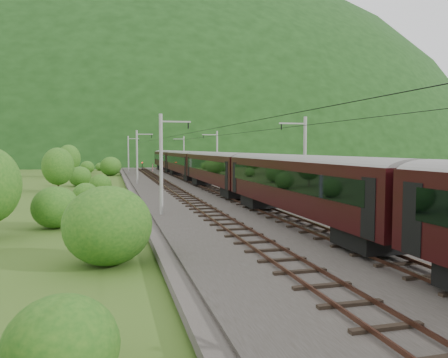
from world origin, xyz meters
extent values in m
plane|color=#3A551A|center=(0.00, 0.00, 0.00)|extent=(600.00, 600.00, 0.00)
cube|color=#38332D|center=(0.00, 10.00, 0.15)|extent=(14.00, 220.00, 0.30)
cube|color=brown|center=(-3.12, 10.00, 0.49)|extent=(0.08, 220.00, 0.15)
cube|color=brown|center=(-1.68, 10.00, 0.49)|extent=(0.08, 220.00, 0.15)
cube|color=black|center=(-2.40, 10.00, 0.36)|extent=(2.40, 220.00, 0.12)
cube|color=brown|center=(1.68, 10.00, 0.49)|extent=(0.08, 220.00, 0.15)
cube|color=brown|center=(3.12, 10.00, 0.49)|extent=(0.08, 220.00, 0.15)
cube|color=black|center=(2.40, 10.00, 0.36)|extent=(2.40, 220.00, 0.12)
cylinder|color=gray|center=(-6.20, 0.00, 4.30)|extent=(0.28, 0.28, 8.00)
cube|color=gray|center=(-5.00, 0.00, 7.70)|extent=(2.40, 0.12, 0.12)
cylinder|color=black|center=(-4.00, 0.00, 7.40)|extent=(0.10, 0.10, 0.50)
cylinder|color=gray|center=(-6.20, 32.00, 4.30)|extent=(0.28, 0.28, 8.00)
cube|color=gray|center=(-5.00, 32.00, 7.70)|extent=(2.40, 0.12, 0.12)
cylinder|color=black|center=(-4.00, 32.00, 7.40)|extent=(0.10, 0.10, 0.50)
cylinder|color=gray|center=(-6.20, 64.00, 4.30)|extent=(0.28, 0.28, 8.00)
cube|color=gray|center=(-5.00, 64.00, 7.70)|extent=(2.40, 0.12, 0.12)
cylinder|color=black|center=(-4.00, 64.00, 7.40)|extent=(0.10, 0.10, 0.50)
cylinder|color=gray|center=(-6.20, 96.00, 4.30)|extent=(0.28, 0.28, 8.00)
cube|color=gray|center=(-5.00, 96.00, 7.70)|extent=(2.40, 0.12, 0.12)
cylinder|color=black|center=(-4.00, 96.00, 7.40)|extent=(0.10, 0.10, 0.50)
cylinder|color=gray|center=(-6.20, 128.00, 4.30)|extent=(0.28, 0.28, 8.00)
cube|color=gray|center=(-5.00, 128.00, 7.70)|extent=(2.40, 0.12, 0.12)
cylinder|color=black|center=(-4.00, 128.00, 7.40)|extent=(0.10, 0.10, 0.50)
cylinder|color=gray|center=(6.20, 0.00, 4.30)|extent=(0.28, 0.28, 8.00)
cube|color=gray|center=(5.00, 0.00, 7.70)|extent=(2.40, 0.12, 0.12)
cylinder|color=black|center=(4.00, 0.00, 7.40)|extent=(0.10, 0.10, 0.50)
cylinder|color=gray|center=(6.20, 32.00, 4.30)|extent=(0.28, 0.28, 8.00)
cube|color=gray|center=(5.00, 32.00, 7.70)|extent=(2.40, 0.12, 0.12)
cylinder|color=black|center=(4.00, 32.00, 7.40)|extent=(0.10, 0.10, 0.50)
cylinder|color=gray|center=(6.20, 64.00, 4.30)|extent=(0.28, 0.28, 8.00)
cube|color=gray|center=(5.00, 64.00, 7.70)|extent=(2.40, 0.12, 0.12)
cylinder|color=black|center=(4.00, 64.00, 7.40)|extent=(0.10, 0.10, 0.50)
cylinder|color=gray|center=(6.20, 96.00, 4.30)|extent=(0.28, 0.28, 8.00)
cube|color=gray|center=(5.00, 96.00, 7.70)|extent=(2.40, 0.12, 0.12)
cylinder|color=black|center=(4.00, 96.00, 7.40)|extent=(0.10, 0.10, 0.50)
cylinder|color=gray|center=(6.20, 128.00, 4.30)|extent=(0.28, 0.28, 8.00)
cube|color=gray|center=(5.00, 128.00, 7.70)|extent=(2.40, 0.12, 0.12)
cylinder|color=black|center=(4.00, 128.00, 7.40)|extent=(0.10, 0.10, 0.50)
cylinder|color=black|center=(-2.40, 10.00, 7.10)|extent=(0.03, 198.00, 0.03)
cylinder|color=black|center=(2.40, 10.00, 7.10)|extent=(0.03, 198.00, 0.03)
ellipsoid|color=#153311|center=(0.00, 260.00, 0.00)|extent=(504.00, 360.00, 244.00)
cube|color=black|center=(2.40, -7.31, 3.15)|extent=(3.12, 23.66, 3.23)
cylinder|color=gray|center=(2.40, -7.31, 4.60)|extent=(3.12, 23.54, 3.12)
cube|color=black|center=(0.82, -7.31, 3.54)|extent=(0.05, 20.82, 1.24)
cube|color=black|center=(3.98, -7.31, 3.54)|extent=(0.05, 20.82, 1.24)
cube|color=black|center=(2.40, -15.59, 1.05)|extent=(2.37, 3.44, 0.97)
cube|color=black|center=(2.40, 0.97, 1.05)|extent=(2.37, 3.44, 0.97)
cube|color=black|center=(2.40, 16.86, 3.15)|extent=(3.12, 23.66, 3.23)
cylinder|color=gray|center=(2.40, 16.86, 4.60)|extent=(3.12, 23.54, 3.12)
cube|color=black|center=(0.82, 16.86, 3.54)|extent=(0.05, 20.82, 1.24)
cube|color=black|center=(3.98, 16.86, 3.54)|extent=(0.05, 20.82, 1.24)
cube|color=black|center=(2.40, 8.58, 1.05)|extent=(2.37, 3.44, 0.97)
cube|color=black|center=(2.40, 25.15, 1.05)|extent=(2.37, 3.44, 0.97)
cube|color=black|center=(2.40, 41.04, 3.15)|extent=(3.12, 23.66, 3.23)
cylinder|color=gray|center=(2.40, 41.04, 4.60)|extent=(3.12, 23.54, 3.12)
cube|color=black|center=(0.82, 41.04, 3.54)|extent=(0.05, 20.82, 1.24)
cube|color=black|center=(3.98, 41.04, 3.54)|extent=(0.05, 20.82, 1.24)
cube|color=black|center=(2.40, 32.76, 1.05)|extent=(2.37, 3.44, 0.97)
cube|color=black|center=(2.40, 49.32, 1.05)|extent=(2.37, 3.44, 0.97)
cube|color=black|center=(2.40, 65.22, 3.15)|extent=(3.12, 23.66, 3.23)
cylinder|color=gray|center=(2.40, 65.22, 4.60)|extent=(3.12, 23.54, 3.12)
cube|color=black|center=(0.82, 65.22, 3.54)|extent=(0.05, 20.82, 1.24)
cube|color=black|center=(3.98, 65.22, 3.54)|extent=(0.05, 20.82, 1.24)
cube|color=black|center=(2.40, 56.94, 1.05)|extent=(2.37, 3.44, 0.97)
cube|color=black|center=(2.40, 73.50, 1.05)|extent=(2.37, 3.44, 0.97)
cube|color=#14239F|center=(2.40, 99.08, 3.15)|extent=(3.12, 19.36, 3.23)
cylinder|color=gray|center=(2.40, 99.08, 4.60)|extent=(3.12, 19.26, 3.12)
cube|color=black|center=(0.82, 99.08, 3.54)|extent=(0.05, 17.04, 1.24)
cube|color=black|center=(3.98, 99.08, 3.54)|extent=(0.05, 17.04, 1.24)
cube|color=black|center=(2.40, 92.30, 1.05)|extent=(2.37, 3.44, 0.97)
cube|color=black|center=(2.40, 105.85, 1.05)|extent=(2.37, 3.44, 0.97)
cube|color=yellow|center=(2.40, 108.55, 2.94)|extent=(3.18, 0.50, 2.90)
cube|color=yellow|center=(2.40, 89.60, 2.94)|extent=(3.18, 0.50, 2.90)
cube|color=black|center=(2.40, 102.08, 5.36)|extent=(0.08, 1.60, 0.97)
cylinder|color=red|center=(-0.63, 66.85, 1.13)|extent=(0.18, 0.18, 1.67)
cylinder|color=red|center=(0.05, 55.01, 1.02)|extent=(0.15, 0.15, 1.45)
cylinder|color=black|center=(-3.09, 65.80, 1.30)|extent=(0.14, 0.14, 1.99)
sphere|color=red|center=(-3.09, 65.80, 2.34)|extent=(0.24, 0.24, 0.24)
ellipsoid|color=#1C4F15|center=(-11.24, -24.75, 1.16)|extent=(2.58, 2.58, 2.32)
ellipsoid|color=#1C4F15|center=(-10.29, -13.46, 1.90)|extent=(4.23, 4.23, 3.81)
ellipsoid|color=#1C4F15|center=(-13.86, -2.60, 1.47)|extent=(3.27, 3.27, 2.94)
ellipsoid|color=#1C4F15|center=(-12.50, 9.70, 1.11)|extent=(2.47, 2.47, 2.22)
ellipsoid|color=#1C4F15|center=(-11.32, 20.64, 1.20)|extent=(2.67, 2.67, 2.41)
ellipsoid|color=#1C4F15|center=(-14.44, 32.06, 1.47)|extent=(3.27, 3.27, 2.94)
ellipsoid|color=#1C4F15|center=(-14.66, 46.22, 0.91)|extent=(2.02, 2.02, 1.82)
ellipsoid|color=#1C4F15|center=(-10.04, 56.80, 1.93)|extent=(4.30, 4.30, 3.87)
ellipsoid|color=#1C4F15|center=(-15.10, 66.75, 1.39)|extent=(3.08, 3.08, 2.77)
ellipsoid|color=#1C4F15|center=(-12.64, 78.38, 0.99)|extent=(2.20, 2.20, 1.98)
ellipsoid|color=#1C4F15|center=(-15.49, 93.00, 1.83)|extent=(4.07, 4.07, 3.67)
cylinder|color=black|center=(-16.54, 23.90, 1.54)|extent=(0.24, 0.24, 3.09)
ellipsoid|color=#1C4F15|center=(-16.54, 23.90, 3.31)|extent=(3.97, 3.97, 4.76)
cylinder|color=black|center=(-17.81, 53.95, 1.70)|extent=(0.24, 0.24, 3.41)
ellipsoid|color=#1C4F15|center=(-17.81, 53.95, 3.65)|extent=(4.38, 4.38, 5.26)
ellipsoid|color=#1C4F15|center=(11.12, 5.11, 0.78)|extent=(1.73, 1.73, 1.56)
ellipsoid|color=#1C4F15|center=(13.21, 21.21, 0.93)|extent=(2.06, 2.06, 1.86)
ellipsoid|color=#1C4F15|center=(14.07, 36.47, 1.12)|extent=(2.50, 2.50, 2.25)
ellipsoid|color=#1C4F15|center=(11.64, 52.12, 0.82)|extent=(1.83, 1.83, 1.64)
ellipsoid|color=#1C4F15|center=(12.02, 66.97, 1.19)|extent=(2.65, 2.65, 2.38)
camera|label=1|loc=(-10.11, -34.77, 5.58)|focal=35.00mm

